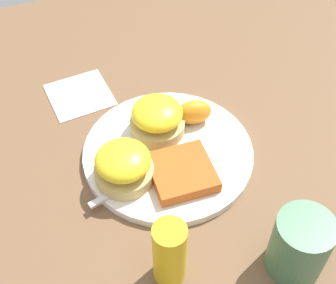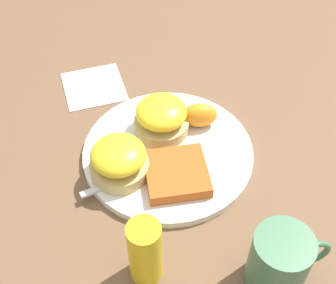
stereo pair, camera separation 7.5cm
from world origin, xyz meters
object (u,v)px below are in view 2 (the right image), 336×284
cup (280,262)px  fork (148,169)px  sandwich_benedict_right (119,160)px  condiment_bottle (145,252)px  hashbrown_patty (178,173)px  orange_wedge (200,115)px  sandwich_benedict_left (162,117)px

cup → fork: bearing=121.4°
sandwich_benedict_right → condiment_bottle: size_ratio=0.84×
sandwich_benedict_right → hashbrown_patty: 0.09m
hashbrown_patty → orange_wedge: bearing=58.5°
hashbrown_patty → cup: (0.09, -0.19, 0.03)m
sandwich_benedict_right → condiment_bottle: 0.17m
sandwich_benedict_left → orange_wedge: bearing=-2.4°
hashbrown_patty → condiment_bottle: condiment_bottle is taller
condiment_bottle → sandwich_benedict_left: bearing=72.5°
sandwich_benedict_right → cup: 0.28m
condiment_bottle → cup: bearing=-16.9°
fork → condiment_bottle: condiment_bottle is taller
sandwich_benedict_right → hashbrown_patty: size_ratio=0.97×
orange_wedge → condiment_bottle: 0.28m
condiment_bottle → fork: bearing=77.8°
hashbrown_patty → fork: hashbrown_patty is taller
orange_wedge → cup: 0.29m
sandwich_benedict_left → fork: size_ratio=0.48×
sandwich_benedict_left → sandwich_benedict_right: 0.11m
sandwich_benedict_right → orange_wedge: size_ratio=1.54×
fork → sandwich_benedict_left: bearing=62.8°
hashbrown_patty → sandwich_benedict_right: bearing=160.3°
orange_wedge → fork: bearing=-143.7°
cup → condiment_bottle: condiment_bottle is taller
fork → condiment_bottle: size_ratio=1.76×
hashbrown_patty → condiment_bottle: bearing=-119.7°
hashbrown_patty → fork: 0.05m
hashbrown_patty → cup: size_ratio=0.87×
sandwich_benedict_left → cup: 0.30m
orange_wedge → condiment_bottle: bearing=-120.5°
sandwich_benedict_left → orange_wedge: size_ratio=1.54×
orange_wedge → sandwich_benedict_left: bearing=177.6°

